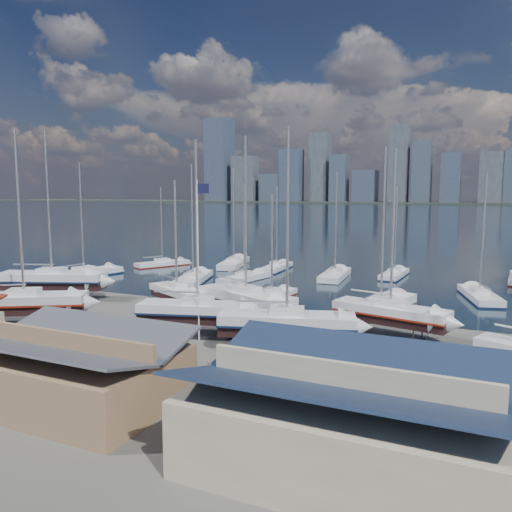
% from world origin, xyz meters
% --- Properties ---
extents(ground, '(1400.00, 1400.00, 0.00)m').
position_xyz_m(ground, '(0.00, -10.00, 0.00)').
color(ground, '#605E59').
rests_on(ground, ground).
extents(water, '(1400.00, 600.00, 0.40)m').
position_xyz_m(water, '(0.00, 300.00, -0.15)').
color(water, '#1A2F3D').
rests_on(water, ground).
extents(far_shore, '(1400.00, 80.00, 2.20)m').
position_xyz_m(far_shore, '(0.00, 560.00, 1.10)').
color(far_shore, '#2D332D').
rests_on(far_shore, ground).
extents(skyline, '(639.14, 43.80, 107.69)m').
position_xyz_m(skyline, '(-7.83, 553.76, 39.09)').
color(skyline, '#475166').
rests_on(skyline, far_shore).
extents(shed_grey, '(12.60, 8.40, 4.17)m').
position_xyz_m(shed_grey, '(0.00, -26.00, 2.15)').
color(shed_grey, '#8C6B4C').
rests_on(shed_grey, ground).
extents(shed_blue, '(13.65, 9.45, 4.71)m').
position_xyz_m(shed_blue, '(16.00, -26.00, 2.42)').
color(shed_blue, '#BFB293').
rests_on(shed_blue, ground).
extents(sailboat_cradle_0, '(12.21, 7.38, 18.86)m').
position_xyz_m(sailboat_cradle_0, '(-22.94, -5.75, 2.22)').
color(sailboat_cradle_0, '#2D2D33').
rests_on(sailboat_cradle_0, ground).
extents(sailboat_cradle_1, '(10.84, 8.12, 17.37)m').
position_xyz_m(sailboat_cradle_1, '(-16.17, -15.32, 2.14)').
color(sailboat_cradle_1, '#2D2D33').
rests_on(sailboat_cradle_1, ground).
extents(sailboat_cradle_2, '(8.10, 5.68, 13.24)m').
position_xyz_m(sailboat_cradle_2, '(-6.81, -4.87, 1.94)').
color(sailboat_cradle_2, '#2D2D33').
rests_on(sailboat_cradle_2, ground).
extents(sailboat_cradle_3, '(10.46, 5.56, 16.26)m').
position_xyz_m(sailboat_cradle_3, '(-0.32, -11.46, 2.08)').
color(sailboat_cradle_3, '#2D2D33').
rests_on(sailboat_cradle_3, ground).
extents(sailboat_cradle_4, '(10.84, 6.64, 17.06)m').
position_xyz_m(sailboat_cradle_4, '(1.34, -5.65, 2.13)').
color(sailboat_cradle_4, '#2D2D33').
rests_on(sailboat_cradle_4, ground).
extents(sailboat_cradle_5, '(10.79, 5.94, 16.75)m').
position_xyz_m(sailboat_cradle_5, '(7.91, -12.07, 2.11)').
color(sailboat_cradle_5, '#2D2D33').
rests_on(sailboat_cradle_5, ground).
extents(sailboat_cradle_6, '(9.93, 4.74, 15.51)m').
position_xyz_m(sailboat_cradle_6, '(14.46, -5.22, 2.05)').
color(sailboat_cradle_6, '#2D2D33').
rests_on(sailboat_cradle_6, ground).
extents(sailboat_moored_0, '(5.99, 11.73, 16.89)m').
position_xyz_m(sailboat_moored_0, '(-30.71, 7.25, 0.31)').
color(sailboat_moored_0, black).
rests_on(sailboat_moored_0, water).
extents(sailboat_moored_1, '(6.48, 9.20, 13.55)m').
position_xyz_m(sailboat_moored_1, '(-26.62, 20.67, 0.31)').
color(sailboat_moored_1, black).
rests_on(sailboat_moored_1, water).
extents(sailboat_moored_2, '(5.72, 11.48, 16.69)m').
position_xyz_m(sailboat_moored_2, '(-15.86, 25.43, 0.32)').
color(sailboat_moored_2, black).
rests_on(sailboat_moored_2, water).
extents(sailboat_moored_3, '(6.19, 11.42, 16.45)m').
position_xyz_m(sailboat_moored_3, '(-13.96, 9.78, 0.31)').
color(sailboat_moored_3, black).
rests_on(sailboat_moored_3, water).
extents(sailboat_moored_4, '(4.24, 9.54, 13.92)m').
position_xyz_m(sailboat_moored_4, '(-8.22, 13.71, 0.32)').
color(sailboat_moored_4, black).
rests_on(sailboat_moored_4, water).
extents(sailboat_moored_5, '(3.03, 9.25, 13.65)m').
position_xyz_m(sailboat_moored_5, '(-7.95, 24.67, 0.31)').
color(sailboat_moored_5, black).
rests_on(sailboat_moored_5, water).
extents(sailboat_moored_6, '(3.31, 8.54, 12.44)m').
position_xyz_m(sailboat_moored_6, '(-0.23, 4.37, 0.31)').
color(sailboat_moored_6, black).
rests_on(sailboat_moored_6, water).
extents(sailboat_moored_7, '(3.77, 10.55, 15.62)m').
position_xyz_m(sailboat_moored_7, '(2.43, 20.96, 0.32)').
color(sailboat_moored_7, black).
rests_on(sailboat_moored_7, water).
extents(sailboat_moored_8, '(3.03, 9.18, 13.55)m').
position_xyz_m(sailboat_moored_8, '(9.87, 25.49, 0.31)').
color(sailboat_moored_8, black).
rests_on(sailboat_moored_8, water).
extents(sailboat_moored_9, '(5.83, 11.89, 17.29)m').
position_xyz_m(sailboat_moored_9, '(11.99, 4.05, 0.32)').
color(sailboat_moored_9, black).
rests_on(sailboat_moored_9, water).
extents(sailboat_moored_10, '(5.23, 10.34, 14.89)m').
position_xyz_m(sailboat_moored_10, '(21.15, 14.03, 0.31)').
color(sailboat_moored_10, black).
rests_on(sailboat_moored_10, water).
extents(car_a, '(3.33, 4.87, 1.54)m').
position_xyz_m(car_a, '(-10.84, -19.18, 0.77)').
color(car_a, gray).
rests_on(car_a, ground).
extents(car_b, '(4.28, 2.60, 1.33)m').
position_xyz_m(car_b, '(-7.83, -21.29, 0.67)').
color(car_b, gray).
rests_on(car_b, ground).
extents(car_c, '(3.39, 5.67, 1.48)m').
position_xyz_m(car_c, '(6.66, -19.95, 0.74)').
color(car_c, gray).
rests_on(car_c, ground).
extents(car_d, '(3.18, 5.35, 1.45)m').
position_xyz_m(car_d, '(7.51, -21.25, 0.73)').
color(car_d, gray).
rests_on(car_d, ground).
extents(flagpole, '(1.14, 0.12, 12.96)m').
position_xyz_m(flagpole, '(0.56, -12.64, 7.53)').
color(flagpole, white).
rests_on(flagpole, ground).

